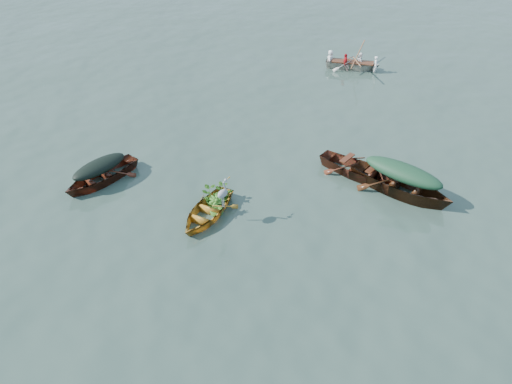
# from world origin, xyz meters

# --- Properties ---
(ground) EXTENTS (140.00, 140.00, 0.00)m
(ground) POSITION_xyz_m (0.00, 0.00, 0.00)
(ground) COLOR #364C41
(ground) RESTS_ON ground
(yellow_dinghy) EXTENTS (1.78, 3.18, 0.80)m
(yellow_dinghy) POSITION_xyz_m (-0.62, 1.04, 0.00)
(yellow_dinghy) COLOR #B76D23
(yellow_dinghy) RESTS_ON ground
(dark_covered_boat) EXTENTS (1.56, 3.64, 0.88)m
(dark_covered_boat) POSITION_xyz_m (-4.64, 0.44, 0.00)
(dark_covered_boat) COLOR #561F14
(dark_covered_boat) RESTS_ON ground
(green_tarp_boat) EXTENTS (4.78, 1.79, 1.11)m
(green_tarp_boat) POSITION_xyz_m (3.62, 5.52, 0.00)
(green_tarp_boat) COLOR #43260F
(green_tarp_boat) RESTS_ON ground
(open_wooden_boat) EXTENTS (4.08, 1.57, 0.91)m
(open_wooden_boat) POSITION_xyz_m (2.13, 5.62, 0.00)
(open_wooden_boat) COLOR #591F16
(open_wooden_boat) RESTS_ON ground
(rowed_boat) EXTENTS (3.74, 2.39, 0.82)m
(rowed_boat) POSITION_xyz_m (-2.24, 13.88, 0.00)
(rowed_boat) COLOR beige
(rowed_boat) RESTS_ON ground
(dark_tarp_cover) EXTENTS (0.86, 2.00, 0.40)m
(dark_tarp_cover) POSITION_xyz_m (-4.64, 0.44, 0.64)
(dark_tarp_cover) COLOR black
(dark_tarp_cover) RESTS_ON dark_covered_boat
(green_tarp_cover) EXTENTS (2.63, 0.99, 0.52)m
(green_tarp_cover) POSITION_xyz_m (3.62, 5.52, 0.82)
(green_tarp_cover) COLOR #193F26
(green_tarp_cover) RESTS_ON green_tarp_boat
(thwart_benches) EXTENTS (2.05, 0.91, 0.04)m
(thwart_benches) POSITION_xyz_m (2.13, 5.62, 0.47)
(thwart_benches) COLOR #481F10
(thwart_benches) RESTS_ON open_wooden_boat
(heron) EXTENTS (0.34, 0.44, 0.92)m
(heron) POSITION_xyz_m (-0.08, 1.18, 0.86)
(heron) COLOR #9EA1A7
(heron) RESTS_ON yellow_dinghy
(dinghy_weeds) EXTENTS (0.84, 1.00, 0.60)m
(dinghy_weeds) POSITION_xyz_m (-0.68, 1.59, 0.70)
(dinghy_weeds) COLOR #2B661A
(dinghy_weeds) RESTS_ON yellow_dinghy
(rowers) EXTENTS (2.70, 1.87, 0.76)m
(rowers) POSITION_xyz_m (-2.24, 13.88, 0.79)
(rowers) COLOR white
(rowers) RESTS_ON rowed_boat
(oars) EXTENTS (1.56, 2.63, 0.06)m
(oars) POSITION_xyz_m (-2.24, 13.88, 0.44)
(oars) COLOR brown
(oars) RESTS_ON rowed_boat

